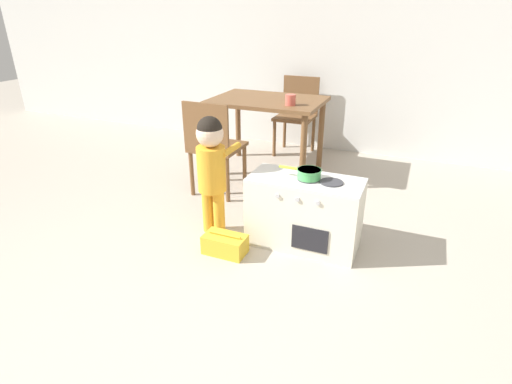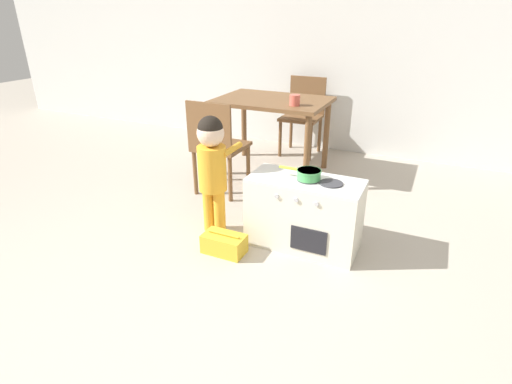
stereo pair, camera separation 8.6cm
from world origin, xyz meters
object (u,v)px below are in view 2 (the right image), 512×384
object	(u,v)px
dining_chair_near	(217,145)
child_figure	(212,161)
cup_on_table	(295,100)
play_kitchen	(304,213)
dining_table	(272,110)
toy_basket	(224,244)
dining_chair_far	(303,113)
toy_pot	(308,174)

from	to	relation	value
dining_chair_near	child_figure	bearing A→B (deg)	-62.73
dining_chair_near	cup_on_table	size ratio (longest dim) A/B	8.84
cup_on_table	dining_chair_near	bearing A→B (deg)	-133.95
play_kitchen	dining_table	bearing A→B (deg)	121.61
toy_basket	child_figure	bearing A→B (deg)	131.48
toy_basket	dining_chair_near	distance (m)	1.04
toy_basket	dining_chair_far	xyz separation A→B (m)	(-0.21, 2.19, 0.38)
dining_table	dining_chair_near	size ratio (longest dim) A/B	1.26
toy_basket	dining_table	size ratio (longest dim) A/B	0.27
dining_table	dining_chair_far	bearing A→B (deg)	82.85
child_figure	dining_chair_near	distance (m)	0.67
toy_pot	dining_chair_near	bearing A→B (deg)	152.26
dining_table	dining_chair_far	xyz separation A→B (m)	(0.09, 0.68, -0.17)
toy_pot	cup_on_table	size ratio (longest dim) A/B	3.03
toy_pot	cup_on_table	xyz separation A→B (m)	(-0.47, 1.02, 0.24)
play_kitchen	dining_table	world-z (taller)	dining_table
dining_table	dining_chair_far	distance (m)	0.71
toy_pot	child_figure	size ratio (longest dim) A/B	0.33
toy_pot	toy_basket	size ratio (longest dim) A/B	1.00
dining_chair_far	cup_on_table	bearing A→B (deg)	102.98
toy_basket	dining_table	xyz separation A→B (m)	(-0.30, 1.51, 0.55)
dining_chair_near	cup_on_table	bearing A→B (deg)	46.05
play_kitchen	child_figure	distance (m)	0.72
toy_pot	child_figure	bearing A→B (deg)	-172.73
child_figure	dining_chair_far	xyz separation A→B (m)	(-0.01, 1.97, -0.10)
toy_pot	cup_on_table	distance (m)	1.15
toy_pot	dining_chair_far	xyz separation A→B (m)	(-0.67, 1.88, -0.08)
dining_table	dining_chair_near	xyz separation A→B (m)	(-0.21, -0.69, -0.17)
child_figure	cup_on_table	world-z (taller)	child_figure
play_kitchen	toy_pot	xyz separation A→B (m)	(0.01, 0.00, 0.29)
dining_chair_far	cup_on_table	distance (m)	0.94
child_figure	cup_on_table	xyz separation A→B (m)	(0.19, 1.11, 0.22)
toy_basket	dining_chair_near	bearing A→B (deg)	121.72
child_figure	dining_chair_far	distance (m)	1.97
toy_pot	dining_chair_near	xyz separation A→B (m)	(-0.97, 0.51, -0.08)
play_kitchen	toy_pot	bearing A→B (deg)	1.87
toy_basket	cup_on_table	size ratio (longest dim) A/B	3.02
toy_pot	toy_basket	world-z (taller)	toy_pot
child_figure	dining_chair_far	size ratio (longest dim) A/B	1.04
child_figure	toy_pot	bearing A→B (deg)	7.27
toy_pot	child_figure	xyz separation A→B (m)	(-0.66, -0.08, 0.01)
toy_basket	dining_table	bearing A→B (deg)	101.05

